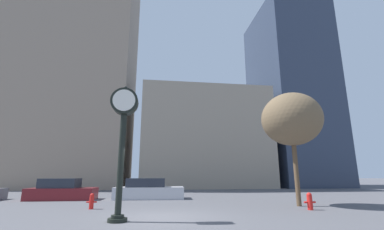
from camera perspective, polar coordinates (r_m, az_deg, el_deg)
ground_plane at (r=10.27m, az=-6.95°, el=-21.68°), size 200.00×200.00×0.00m
building_tall_tower at (r=39.52m, az=-24.66°, el=12.29°), size 15.82×12.00×35.43m
building_storefront_row at (r=34.98m, az=2.19°, el=-5.66°), size 15.69×12.00×12.19m
building_glass_modern at (r=40.95m, az=20.85°, el=4.21°), size 8.80×12.00×26.30m
street_clock at (r=9.67m, az=-15.05°, el=-2.59°), size 0.99×0.66×4.80m
car_maroon at (r=18.88m, az=-26.96°, el=-14.79°), size 4.05×1.82×1.32m
car_silver at (r=17.93m, az=-9.64°, el=-16.13°), size 4.58×2.11×1.32m
fire_hydrant_near at (r=13.35m, az=24.69°, el=-16.97°), size 0.54×0.24×0.76m
fire_hydrant_far at (r=13.35m, az=-21.40°, el=-17.37°), size 0.46×0.20×0.70m
bare_tree at (r=14.93m, az=21.24°, el=-0.93°), size 3.18×3.18×5.92m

